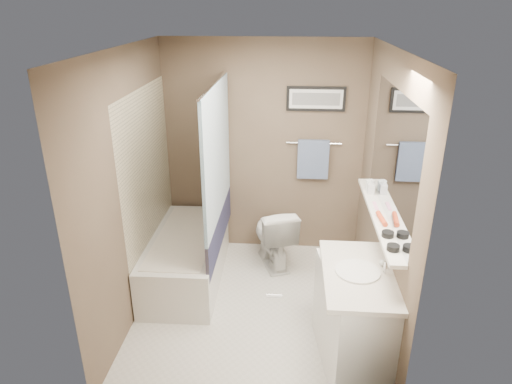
# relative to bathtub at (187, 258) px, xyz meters

# --- Properties ---
(ground) EXTENTS (2.50, 2.50, 0.00)m
(ground) POSITION_rel_bathtub_xyz_m (0.75, -0.46, -0.25)
(ground) COLOR beige
(ground) RESTS_ON ground
(ceiling) EXTENTS (2.20, 2.50, 0.04)m
(ceiling) POSITION_rel_bathtub_xyz_m (0.75, -0.46, 2.13)
(ceiling) COLOR white
(ceiling) RESTS_ON wall_back
(wall_back) EXTENTS (2.20, 0.04, 2.40)m
(wall_back) POSITION_rel_bathtub_xyz_m (0.75, 0.77, 0.95)
(wall_back) COLOR brown
(wall_back) RESTS_ON ground
(wall_front) EXTENTS (2.20, 0.04, 2.40)m
(wall_front) POSITION_rel_bathtub_xyz_m (0.75, -1.69, 0.95)
(wall_front) COLOR brown
(wall_front) RESTS_ON ground
(wall_left) EXTENTS (0.04, 2.50, 2.40)m
(wall_left) POSITION_rel_bathtub_xyz_m (-0.33, -0.46, 0.95)
(wall_left) COLOR brown
(wall_left) RESTS_ON ground
(wall_right) EXTENTS (0.04, 2.50, 2.40)m
(wall_right) POSITION_rel_bathtub_xyz_m (1.83, -0.46, 0.95)
(wall_right) COLOR brown
(wall_right) RESTS_ON ground
(tile_surround) EXTENTS (0.02, 1.55, 2.00)m
(tile_surround) POSITION_rel_bathtub_xyz_m (-0.34, 0.04, 0.75)
(tile_surround) COLOR #C5B795
(tile_surround) RESTS_ON wall_left
(curtain_rod) EXTENTS (0.02, 1.55, 0.02)m
(curtain_rod) POSITION_rel_bathtub_xyz_m (0.35, 0.04, 1.80)
(curtain_rod) COLOR silver
(curtain_rod) RESTS_ON wall_left
(curtain_upper) EXTENTS (0.03, 1.45, 1.28)m
(curtain_upper) POSITION_rel_bathtub_xyz_m (0.35, 0.04, 1.15)
(curtain_upper) COLOR silver
(curtain_upper) RESTS_ON curtain_rod
(curtain_lower) EXTENTS (0.03, 1.45, 0.36)m
(curtain_lower) POSITION_rel_bathtub_xyz_m (0.35, 0.04, 0.33)
(curtain_lower) COLOR #27284A
(curtain_lower) RESTS_ON curtain_rod
(mirror) EXTENTS (0.02, 1.60, 1.00)m
(mirror) POSITION_rel_bathtub_xyz_m (1.84, -0.61, 1.37)
(mirror) COLOR silver
(mirror) RESTS_ON wall_right
(shelf) EXTENTS (0.12, 1.60, 0.03)m
(shelf) POSITION_rel_bathtub_xyz_m (1.79, -0.61, 0.85)
(shelf) COLOR silver
(shelf) RESTS_ON wall_right
(towel_bar) EXTENTS (0.60, 0.02, 0.02)m
(towel_bar) POSITION_rel_bathtub_xyz_m (1.30, 0.76, 1.05)
(towel_bar) COLOR silver
(towel_bar) RESTS_ON wall_back
(towel) EXTENTS (0.34, 0.05, 0.44)m
(towel) POSITION_rel_bathtub_xyz_m (1.30, 0.74, 0.87)
(towel) COLOR #8297BD
(towel) RESTS_ON towel_bar
(art_frame) EXTENTS (0.62, 0.02, 0.26)m
(art_frame) POSITION_rel_bathtub_xyz_m (1.30, 0.78, 1.53)
(art_frame) COLOR black
(art_frame) RESTS_ON wall_back
(art_mat) EXTENTS (0.56, 0.00, 0.20)m
(art_mat) POSITION_rel_bathtub_xyz_m (1.30, 0.76, 1.53)
(art_mat) COLOR white
(art_mat) RESTS_ON art_frame
(art_image) EXTENTS (0.50, 0.00, 0.13)m
(art_image) POSITION_rel_bathtub_xyz_m (1.30, 0.76, 1.53)
(art_image) COLOR #595959
(art_image) RESTS_ON art_mat
(door) EXTENTS (0.80, 0.02, 2.00)m
(door) POSITION_rel_bathtub_xyz_m (1.30, -1.70, 0.75)
(door) COLOR silver
(door) RESTS_ON wall_front
(door_handle) EXTENTS (0.10, 0.02, 0.02)m
(door_handle) POSITION_rel_bathtub_xyz_m (0.97, -1.65, 0.75)
(door_handle) COLOR silver
(door_handle) RESTS_ON door
(bathtub) EXTENTS (0.73, 1.51, 0.50)m
(bathtub) POSITION_rel_bathtub_xyz_m (0.00, 0.00, 0.00)
(bathtub) COLOR silver
(bathtub) RESTS_ON ground
(tub_rim) EXTENTS (0.56, 1.36, 0.02)m
(tub_rim) POSITION_rel_bathtub_xyz_m (0.00, 0.00, 0.25)
(tub_rim) COLOR silver
(tub_rim) RESTS_ON bathtub
(toilet) EXTENTS (0.59, 0.78, 0.70)m
(toilet) POSITION_rel_bathtub_xyz_m (0.89, 0.38, 0.10)
(toilet) COLOR white
(toilet) RESTS_ON ground
(vanity) EXTENTS (0.62, 0.96, 0.80)m
(vanity) POSITION_rel_bathtub_xyz_m (1.60, -1.07, 0.15)
(vanity) COLOR white
(vanity) RESTS_ON ground
(countertop) EXTENTS (0.54, 0.96, 0.04)m
(countertop) POSITION_rel_bathtub_xyz_m (1.59, -1.07, 0.57)
(countertop) COLOR beige
(countertop) RESTS_ON vanity
(sink_basin) EXTENTS (0.34, 0.34, 0.01)m
(sink_basin) POSITION_rel_bathtub_xyz_m (1.58, -1.07, 0.60)
(sink_basin) COLOR white
(sink_basin) RESTS_ON countertop
(faucet_spout) EXTENTS (0.02, 0.02, 0.10)m
(faucet_spout) POSITION_rel_bathtub_xyz_m (1.78, -1.07, 0.64)
(faucet_spout) COLOR silver
(faucet_spout) RESTS_ON countertop
(faucet_knob) EXTENTS (0.05, 0.05, 0.05)m
(faucet_knob) POSITION_rel_bathtub_xyz_m (1.78, -0.97, 0.62)
(faucet_knob) COLOR silver
(faucet_knob) RESTS_ON countertop
(candle_bowl_near) EXTENTS (0.09, 0.09, 0.04)m
(candle_bowl_near) POSITION_rel_bathtub_xyz_m (1.79, -1.20, 0.89)
(candle_bowl_near) COLOR black
(candle_bowl_near) RESTS_ON shelf
(candle_bowl_far) EXTENTS (0.09, 0.09, 0.04)m
(candle_bowl_far) POSITION_rel_bathtub_xyz_m (1.79, -1.00, 0.89)
(candle_bowl_far) COLOR black
(candle_bowl_far) RESTS_ON shelf
(hair_brush_front) EXTENTS (0.06, 0.22, 0.04)m
(hair_brush_front) POSITION_rel_bathtub_xyz_m (1.79, -0.74, 0.89)
(hair_brush_front) COLOR #C73E1C
(hair_brush_front) RESTS_ON shelf
(pink_comb) EXTENTS (0.03, 0.16, 0.01)m
(pink_comb) POSITION_rel_bathtub_xyz_m (1.79, -0.45, 0.87)
(pink_comb) COLOR pink
(pink_comb) RESTS_ON shelf
(glass_jar) EXTENTS (0.08, 0.08, 0.10)m
(glass_jar) POSITION_rel_bathtub_xyz_m (1.79, -0.10, 0.92)
(glass_jar) COLOR white
(glass_jar) RESTS_ON shelf
(soap_bottle) EXTENTS (0.06, 0.06, 0.14)m
(soap_bottle) POSITION_rel_bathtub_xyz_m (1.79, -0.17, 0.93)
(soap_bottle) COLOR #999999
(soap_bottle) RESTS_ON shelf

